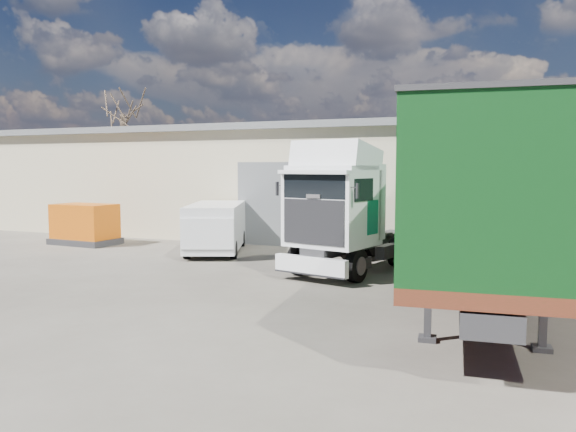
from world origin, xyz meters
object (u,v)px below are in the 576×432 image
at_px(bare_tree, 122,101).
at_px(box_trailer, 479,189).
at_px(tractor_unit, 345,218).
at_px(orange_skip, 85,227).
at_px(panel_van, 215,228).

relative_size(bare_tree, box_trailer, 0.68).
bearing_deg(tractor_unit, orange_skip, -176.61).
bearing_deg(orange_skip, panel_van, 2.93).
relative_size(tractor_unit, panel_van, 1.29).
bearing_deg(box_trailer, panel_van, 154.09).
bearing_deg(bare_tree, box_trailer, -34.14).
distance_m(bare_tree, orange_skip, 16.46).
height_order(bare_tree, orange_skip, bare_tree).
bearing_deg(box_trailer, orange_skip, 161.67).
height_order(tractor_unit, panel_van, tractor_unit).
xyz_separation_m(box_trailer, panel_van, (-10.01, 3.80, -1.80)).
bearing_deg(orange_skip, bare_tree, 125.38).
distance_m(tractor_unit, orange_skip, 12.72).
xyz_separation_m(bare_tree, panel_van, (14.36, -12.72, -6.92)).
bearing_deg(box_trailer, bare_tree, 140.76).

